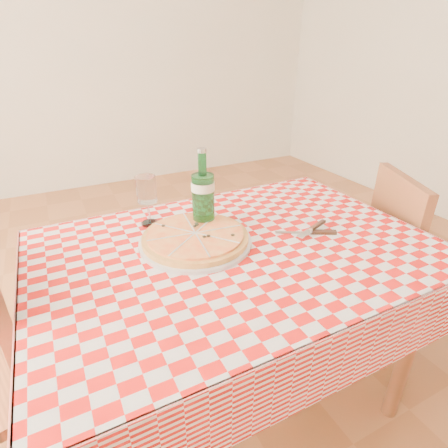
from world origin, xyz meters
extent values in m
plane|color=brown|center=(0.00, 0.00, 0.00)|extent=(6.00, 6.00, 0.00)
cube|color=white|center=(0.00, 3.00, 1.40)|extent=(5.00, 0.02, 2.80)
cube|color=brown|center=(0.00, 0.00, 0.73)|extent=(1.20, 0.80, 0.04)
cylinder|color=brown|center=(0.54, -0.34, 0.35)|extent=(0.06, 0.06, 0.71)
cylinder|color=brown|center=(-0.54, 0.34, 0.35)|extent=(0.06, 0.06, 0.71)
cylinder|color=brown|center=(0.54, 0.34, 0.35)|extent=(0.06, 0.06, 0.71)
cube|color=#A50D0A|center=(0.00, 0.00, 0.75)|extent=(1.30, 0.90, 0.01)
cube|color=brown|center=(0.94, -0.08, 0.43)|extent=(0.53, 0.53, 0.04)
cylinder|color=brown|center=(0.71, -0.16, 0.20)|extent=(0.03, 0.03, 0.41)
cylinder|color=brown|center=(0.85, 0.15, 0.20)|extent=(0.03, 0.03, 0.41)
cylinder|color=brown|center=(1.16, 0.01, 0.20)|extent=(0.03, 0.03, 0.41)
cube|color=brown|center=(0.77, 0.00, 0.66)|extent=(0.20, 0.38, 0.44)
cylinder|color=brown|center=(-0.78, 0.28, 0.20)|extent=(0.03, 0.03, 0.41)
camera|label=1|loc=(-0.49, -0.87, 1.35)|focal=28.00mm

